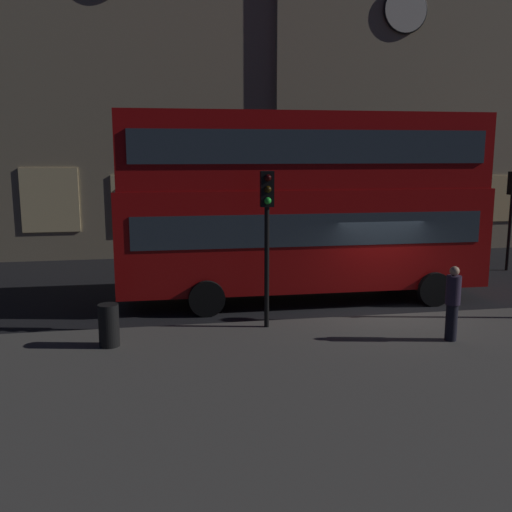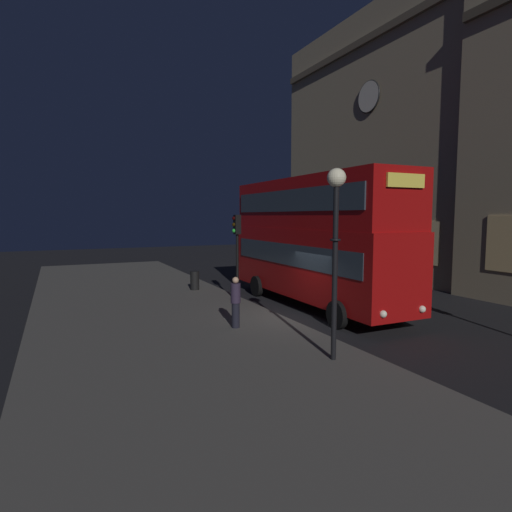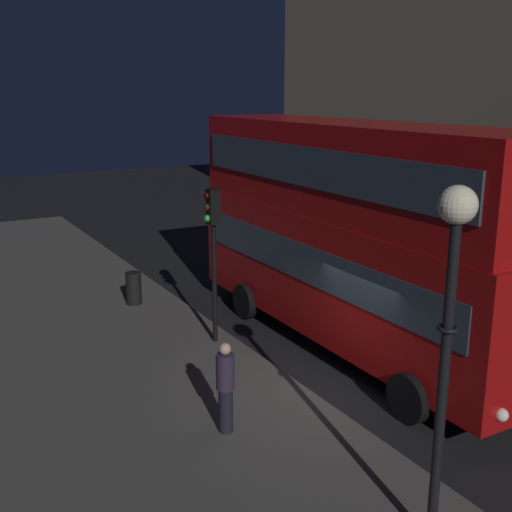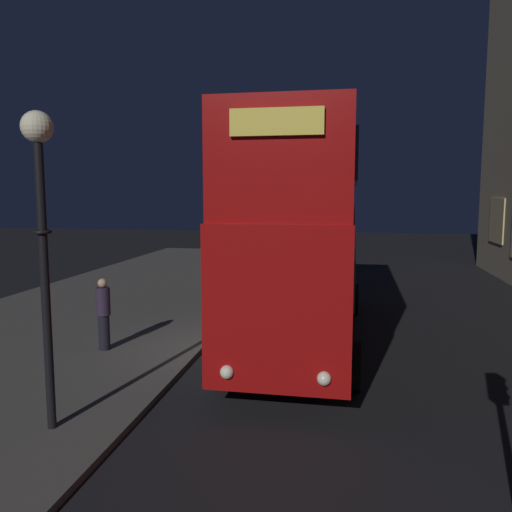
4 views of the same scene
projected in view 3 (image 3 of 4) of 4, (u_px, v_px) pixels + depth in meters
The scene contains 8 objects.
ground_plane at pixel (330, 394), 13.38m from camera, with size 80.00×80.00×0.00m, color black.
sidewalk_slab at pixel (108, 455), 11.04m from camera, with size 44.00×8.80×0.12m, color #4C4944.
building_with_clock at pixel (485, 31), 25.05m from camera, with size 17.80×7.72×16.99m.
double_decker_bus at pixel (351, 225), 15.18m from camera, with size 10.91×2.97×5.52m.
traffic_light_near_kerb at pixel (213, 233), 15.19m from camera, with size 0.34×0.37×3.85m.
street_lamp at pixel (451, 292), 7.89m from camera, with size 0.49×0.49×5.02m.
pedestrian at pixel (225, 386), 11.47m from camera, with size 0.34×0.34×1.75m.
litter_bin at pixel (134, 288), 18.54m from camera, with size 0.46×0.46×0.96m, color black.
Camera 3 is at (9.78, -7.45, 6.24)m, focal length 44.33 mm.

